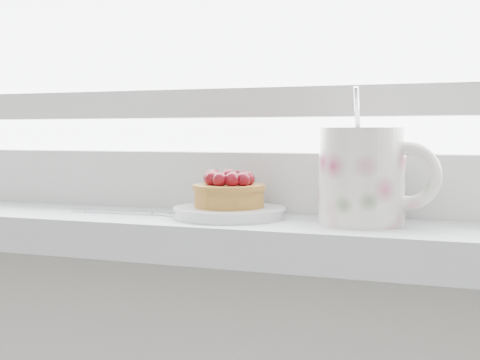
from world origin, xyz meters
The scene contains 4 objects.
saucer centered at (-0.03, 1.88, 0.95)m, with size 0.12×0.12×0.01m, color silver.
raspberry_tart centered at (-0.03, 1.88, 0.97)m, with size 0.08×0.08×0.04m.
floral_mug centered at (0.12, 1.88, 0.99)m, with size 0.13×0.10×0.14m.
fork centered at (-0.14, 1.88, 0.94)m, with size 0.18×0.02×0.00m.
Camera 1 is at (0.24, 1.20, 1.03)m, focal length 50.00 mm.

